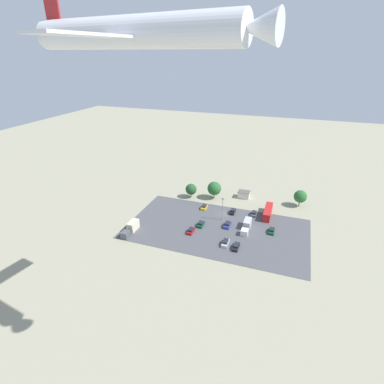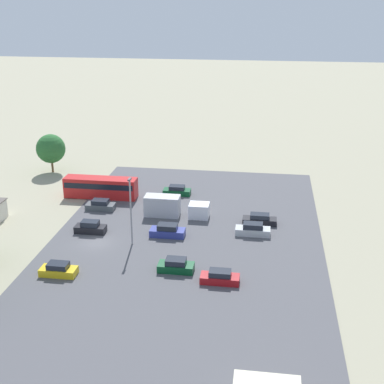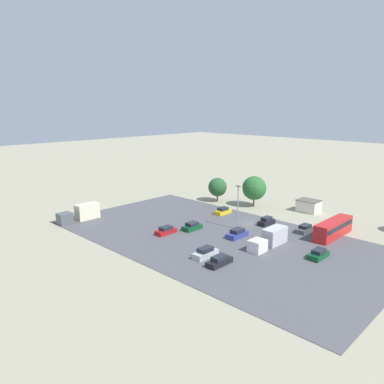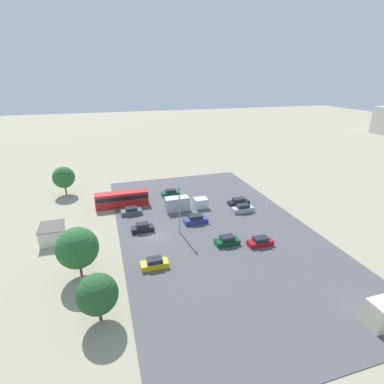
# 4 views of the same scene
# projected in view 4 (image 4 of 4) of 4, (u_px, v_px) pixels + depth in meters

# --- Properties ---
(ground_plane) EXTENTS (400.00, 400.00, 0.00)m
(ground_plane) POSITION_uv_depth(u_px,v_px,m) (155.00, 238.00, 52.45)
(ground_plane) COLOR gray
(parking_lot_surface) EXTENTS (61.95, 34.33, 0.08)m
(parking_lot_surface) POSITION_uv_depth(u_px,v_px,m) (214.00, 228.00, 55.50)
(parking_lot_surface) COLOR #4C4C51
(parking_lot_surface) RESTS_ON ground
(shed_building) EXTENTS (4.94, 3.97, 2.76)m
(shed_building) POSITION_uv_depth(u_px,v_px,m) (52.00, 233.00, 51.08)
(shed_building) COLOR silver
(shed_building) RESTS_ON ground
(bus) EXTENTS (2.60, 11.18, 3.11)m
(bus) POSITION_uv_depth(u_px,v_px,m) (122.00, 198.00, 64.57)
(bus) COLOR red
(bus) RESTS_ON ground
(parked_car_0) EXTENTS (1.94, 4.50, 1.62)m
(parked_car_0) POSITION_uv_depth(u_px,v_px,m) (196.00, 220.00, 57.37)
(parked_car_0) COLOR navy
(parked_car_0) RESTS_ON ground
(parked_car_1) EXTENTS (1.92, 4.06, 1.51)m
(parked_car_1) POSITION_uv_depth(u_px,v_px,m) (227.00, 241.00, 50.07)
(parked_car_1) COLOR #0C4723
(parked_car_1) RESTS_ON ground
(parked_car_2) EXTENTS (1.81, 4.23, 1.46)m
(parked_car_2) POSITION_uv_depth(u_px,v_px,m) (171.00, 193.00, 70.52)
(parked_car_2) COLOR #0C4723
(parked_car_2) RESTS_ON ground
(parked_car_3) EXTENTS (1.83, 4.07, 1.46)m
(parked_car_3) POSITION_uv_depth(u_px,v_px,m) (154.00, 263.00, 44.09)
(parked_car_3) COLOR gold
(parked_car_3) RESTS_ON ground
(parked_car_4) EXTENTS (1.89, 4.17, 1.49)m
(parked_car_4) POSITION_uv_depth(u_px,v_px,m) (132.00, 211.00, 60.99)
(parked_car_4) COLOR #4C5156
(parked_car_4) RESTS_ON ground
(parked_car_5) EXTENTS (1.78, 4.25, 1.44)m
(parked_car_5) POSITION_uv_depth(u_px,v_px,m) (260.00, 242.00, 49.82)
(parked_car_5) COLOR maroon
(parked_car_5) RESTS_ON ground
(parked_car_6) EXTENTS (1.81, 4.52, 1.60)m
(parked_car_6) POSITION_uv_depth(u_px,v_px,m) (243.00, 209.00, 62.11)
(parked_car_6) COLOR #ADB2B7
(parked_car_6) RESTS_ON ground
(parked_car_7) EXTENTS (1.72, 4.04, 1.62)m
(parked_car_7) POSITION_uv_depth(u_px,v_px,m) (143.00, 228.00, 54.22)
(parked_car_7) COLOR black
(parked_car_7) RESTS_ON ground
(parked_car_8) EXTENTS (1.74, 4.61, 1.46)m
(parked_car_8) POSITION_uv_depth(u_px,v_px,m) (239.00, 202.00, 65.56)
(parked_car_8) COLOR black
(parked_car_8) RESTS_ON ground
(parked_truck_0) EXTENTS (2.32, 9.09, 2.90)m
(parked_truck_0) POSITION_uv_depth(u_px,v_px,m) (184.00, 204.00, 62.91)
(parked_truck_0) COLOR silver
(parked_truck_0) RESTS_ON ground
(tree_near_shed) EXTENTS (4.70, 4.70, 6.09)m
(tree_near_shed) POSITION_uv_depth(u_px,v_px,m) (97.00, 294.00, 33.42)
(tree_near_shed) COLOR brown
(tree_near_shed) RESTS_ON ground
(tree_apron_mid) EXTENTS (5.75, 5.75, 7.43)m
(tree_apron_mid) POSITION_uv_depth(u_px,v_px,m) (77.00, 248.00, 40.87)
(tree_apron_mid) COLOR brown
(tree_apron_mid) RESTS_ON ground
(tree_apron_far) EXTENTS (5.05, 5.05, 6.79)m
(tree_apron_far) POSITION_uv_depth(u_px,v_px,m) (64.00, 177.00, 70.05)
(tree_apron_far) COLOR brown
(tree_apron_far) RESTS_ON ground
(light_pole_lot_centre) EXTENTS (0.90, 0.28, 8.70)m
(light_pole_lot_centre) POSITION_uv_depth(u_px,v_px,m) (179.00, 209.00, 52.10)
(light_pole_lot_centre) COLOR gray
(light_pole_lot_centre) RESTS_ON ground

